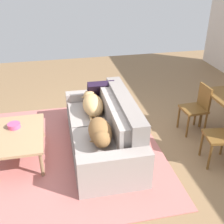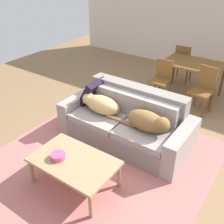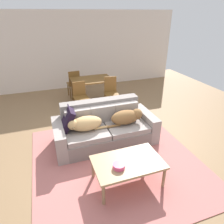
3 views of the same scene
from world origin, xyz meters
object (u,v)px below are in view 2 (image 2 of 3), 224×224
object	(u,v)px
throw_pillow_by_left_arm	(93,92)
dog_on_left_cushion	(100,104)
couch	(127,122)
dining_chair_near_left	(162,78)
dining_chair_far_left	(183,62)
dog_on_right_cushion	(149,122)
bowl_on_coffee_table	(58,156)
dining_table	(194,66)
dining_chair_near_right	(203,88)
coffee_table	(74,163)

from	to	relation	value
throw_pillow_by_left_arm	dog_on_left_cushion	bearing A→B (deg)	-31.68
couch	dining_chair_near_left	distance (m)	1.69
couch	dining_chair_far_left	distance (m)	2.82
couch	dog_on_left_cushion	xyz separation A→B (m)	(-0.46, -0.14, 0.27)
throw_pillow_by_left_arm	dining_chair_near_left	bearing A→B (deg)	69.59
couch	dog_on_right_cushion	xyz separation A→B (m)	(0.47, -0.17, 0.28)
bowl_on_coffee_table	couch	bearing A→B (deg)	81.57
dining_chair_near_left	dining_chair_far_left	bearing A→B (deg)	86.66
throw_pillow_by_left_arm	dining_table	distance (m)	2.40
dining_table	dining_chair_near_right	world-z (taller)	dining_chair_near_right
coffee_table	dining_chair_near_right	xyz separation A→B (m)	(0.75, 2.95, 0.12)
dog_on_right_cushion	throw_pillow_by_left_arm	xyz separation A→B (m)	(-1.25, 0.23, 0.05)
dog_on_left_cushion	dog_on_right_cushion	xyz separation A→B (m)	(0.93, -0.03, 0.01)
dog_on_right_cushion	dining_table	distance (m)	2.38
throw_pillow_by_left_arm	coffee_table	bearing A→B (deg)	-61.12
dining_chair_near_right	couch	bearing A→B (deg)	-105.76
throw_pillow_by_left_arm	dog_on_right_cushion	bearing A→B (deg)	-10.38
dog_on_left_cushion	dog_on_right_cushion	world-z (taller)	dog_on_right_cushion
dining_chair_far_left	dog_on_right_cushion	bearing A→B (deg)	98.35
dining_chair_near_left	coffee_table	bearing A→B (deg)	-89.28
dining_table	dining_chair_far_left	xyz separation A→B (m)	(-0.46, 0.61, -0.18)
coffee_table	dining_table	size ratio (longest dim) A/B	0.91
couch	dining_chair_near_left	xyz separation A→B (m)	(-0.18, 1.67, 0.16)
dog_on_right_cushion	couch	bearing A→B (deg)	160.61
dog_on_right_cushion	dining_chair_far_left	bearing A→B (deg)	102.35
dining_table	dining_chair_far_left	world-z (taller)	dining_chair_far_left
throw_pillow_by_left_arm	dining_chair_near_right	xyz separation A→B (m)	(1.51, 1.57, -0.14)
throw_pillow_by_left_arm	couch	bearing A→B (deg)	-4.42
couch	throw_pillow_by_left_arm	xyz separation A→B (m)	(-0.78, 0.06, 0.33)
coffee_table	dining_chair_far_left	xyz separation A→B (m)	(-0.14, 4.13, 0.12)
coffee_table	dining_table	xyz separation A→B (m)	(0.31, 3.52, 0.30)
dining_table	dog_on_left_cushion	bearing A→B (deg)	-107.92
couch	dining_chair_far_left	bearing A→B (deg)	93.69
dog_on_right_cushion	dining_chair_near_left	distance (m)	1.95
dining_table	throw_pillow_by_left_arm	bearing A→B (deg)	-116.68
couch	throw_pillow_by_left_arm	distance (m)	0.85
dog_on_right_cushion	bowl_on_coffee_table	size ratio (longest dim) A/B	4.15
coffee_table	dining_chair_near_left	size ratio (longest dim) A/B	1.30
throw_pillow_by_left_arm	dining_chair_far_left	distance (m)	2.82
couch	coffee_table	world-z (taller)	couch
dog_on_left_cushion	dining_chair_near_left	distance (m)	1.83
dog_on_left_cushion	dining_table	size ratio (longest dim) A/B	0.66
couch	dog_on_right_cushion	distance (m)	0.57
dog_on_left_cushion	dining_chair_near_left	world-z (taller)	dining_chair_near_left
dining_chair_near_left	dining_chair_far_left	xyz separation A→B (m)	(0.02, 1.14, 0.02)
bowl_on_coffee_table	dining_table	world-z (taller)	dining_table
throw_pillow_by_left_arm	bowl_on_coffee_table	bearing A→B (deg)	-68.73
dining_chair_far_left	dining_table	bearing A→B (deg)	123.53
dog_on_left_cushion	dining_table	distance (m)	2.46
bowl_on_coffee_table	dining_chair_near_right	world-z (taller)	dining_chair_near_right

